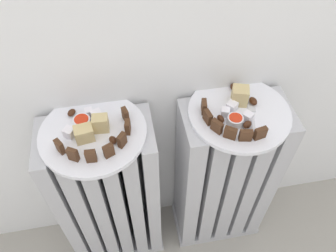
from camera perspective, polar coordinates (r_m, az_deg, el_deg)
The scene contains 35 objects.
radiator_left at distance 1.14m, azimuth -9.72°, elevation -11.85°, with size 0.32×0.17×0.65m.
radiator_right at distance 1.17m, azimuth 9.35°, elevation -8.91°, with size 0.32×0.17×0.65m.
plate_left at distance 0.86m, azimuth -12.59°, elevation -1.13°, with size 0.27×0.27×0.01m, color white.
plate_right at distance 0.91m, azimuth 11.98°, elevation 2.22°, with size 0.27×0.27×0.01m, color white.
dark_cake_slice_left_0 at distance 0.83m, azimuth -17.88°, elevation -3.34°, with size 0.02×0.01×0.04m, color #472B19.
dark_cake_slice_left_1 at distance 0.80m, azimuth -15.81°, elevation -4.68°, with size 0.02×0.01×0.04m, color #472B19.
dark_cake_slice_left_2 at distance 0.79m, azimuth -12.95°, elevation -5.00°, with size 0.02×0.01×0.04m, color #472B19.
dark_cake_slice_left_3 at distance 0.79m, azimuth -10.02°, elevation -4.15°, with size 0.02×0.01×0.04m, color #472B19.
dark_cake_slice_left_4 at distance 0.80m, azimuth -7.82°, elevation -2.38°, with size 0.02×0.01×0.04m, color #472B19.
dark_cake_slice_left_5 at distance 0.83m, azimuth -6.85°, elevation -0.17°, with size 0.02×0.01×0.04m, color #472B19.
dark_cake_slice_left_6 at distance 0.86m, azimuth -7.25°, elevation 1.93°, with size 0.02×0.01×0.04m, color #472B19.
marble_cake_slice_left_0 at distance 0.84m, azimuth -11.36°, elevation 0.44°, with size 0.04×0.03×0.04m, color tan.
marble_cake_slice_left_1 at distance 0.83m, azimuth -14.01°, elevation -1.26°, with size 0.04×0.03×0.04m, color tan.
turkish_delight_left_0 at distance 0.85m, azimuth -16.37°, elevation -1.04°, with size 0.02×0.02×0.02m, color white.
turkish_delight_left_1 at distance 0.87m, azimuth -11.96°, elevation 1.75°, with size 0.03×0.03×0.03m, color white.
turkish_delight_left_2 at distance 0.89m, azimuth -13.26°, elevation 2.28°, with size 0.02×0.02×0.02m, color white.
medjool_date_left_0 at distance 0.90m, azimuth -16.02°, elevation 2.19°, with size 0.02×0.02×0.02m, color #3D1E0F.
medjool_date_left_1 at distance 0.82m, azimuth -9.32°, elevation -2.36°, with size 0.02×0.02×0.02m, color #3D1E0F.
jam_bowl_left at distance 0.87m, azimuth -14.37°, elevation 0.74°, with size 0.04×0.04×0.02m.
dark_cake_slice_right_0 at distance 0.88m, azimuth 6.11°, elevation 3.28°, with size 0.03×0.01×0.03m, color #472B19.
dark_cake_slice_right_1 at distance 0.85m, azimuth 6.75°, elevation 1.51°, with size 0.03×0.01×0.03m, color #472B19.
dark_cake_slice_right_2 at distance 0.83m, azimuth 8.29°, elevation -0.07°, with size 0.03×0.01×0.03m, color #472B19.
dark_cake_slice_right_3 at distance 0.83m, azimuth 10.51°, elevation -1.17°, with size 0.03×0.01×0.03m, color #472B19.
dark_cake_slice_right_4 at distance 0.83m, azimuth 13.03°, elevation -1.57°, with size 0.03×0.01×0.03m, color #472B19.
dark_cake_slice_right_5 at distance 0.84m, azimuth 15.36°, elevation -1.20°, with size 0.03×0.01×0.03m, color #472B19.
marble_cake_slice_right_0 at distance 0.91m, azimuth 12.08°, elevation 5.06°, with size 0.04×0.04×0.05m, color tan.
turkish_delight_right_0 at distance 0.89m, azimuth 10.75°, elevation 3.26°, with size 0.02×0.02×0.02m, color white.
turkish_delight_right_1 at distance 0.88m, azimuth 13.36°, elevation 1.56°, with size 0.02×0.02×0.02m, color white.
turkish_delight_right_2 at distance 0.88m, azimuth 9.72°, elevation 2.33°, with size 0.02×0.02×0.02m, color white.
medjool_date_right_0 at distance 0.86m, azimuth 13.28°, elevation 0.25°, with size 0.03×0.02×0.02m, color #3D1E0F.
medjool_date_right_1 at distance 0.95m, azimuth 11.05°, elevation 6.51°, with size 0.02×0.02×0.02m, color #3D1E0F.
medjool_date_right_2 at distance 0.86m, azimuth 8.91°, elevation 1.19°, with size 0.03×0.02×0.02m, color #3D1E0F.
medjool_date_right_3 at distance 0.93m, azimuth 14.22°, elevation 4.12°, with size 0.03×0.02×0.02m, color #3D1E0F.
jam_bowl_right at distance 0.86m, azimuth 11.30°, elevation 0.93°, with size 0.04×0.04×0.03m.
fork at distance 0.89m, azimuth 14.15°, elevation 1.29°, with size 0.04×0.11×0.00m.
Camera 1 is at (-0.10, -0.28, 1.31)m, focal length 35.98 mm.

